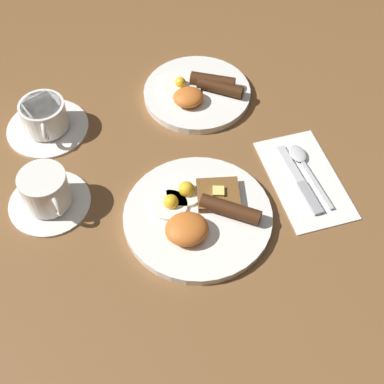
{
  "coord_description": "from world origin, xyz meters",
  "views": [
    {
      "loc": [
        -0.13,
        -0.5,
        0.77
      ],
      "look_at": [
        -0.0,
        0.04,
        0.03
      ],
      "focal_mm": 50.0,
      "sensor_mm": 36.0,
      "label": 1
    }
  ],
  "objects_px": {
    "breakfast_plate_near": "(198,215)",
    "teacup_far": "(45,119)",
    "knife": "(301,183)",
    "breakfast_plate_far": "(198,92)",
    "teacup_near": "(46,193)",
    "spoon": "(302,160)"
  },
  "relations": [
    {
      "from": "breakfast_plate_near",
      "to": "teacup_far",
      "type": "xyz_separation_m",
      "value": [
        -0.23,
        0.28,
        0.01
      ]
    },
    {
      "from": "breakfast_plate_far",
      "to": "knife",
      "type": "distance_m",
      "value": 0.3
    },
    {
      "from": "teacup_near",
      "to": "teacup_far",
      "type": "bearing_deg",
      "value": 86.63
    },
    {
      "from": "teacup_far",
      "to": "knife",
      "type": "bearing_deg",
      "value": -29.91
    },
    {
      "from": "teacup_near",
      "to": "teacup_far",
      "type": "xyz_separation_m",
      "value": [
        0.01,
        0.18,
        -0.01
      ]
    },
    {
      "from": "breakfast_plate_near",
      "to": "teacup_far",
      "type": "bearing_deg",
      "value": 130.18
    },
    {
      "from": "breakfast_plate_near",
      "to": "teacup_far",
      "type": "height_order",
      "value": "teacup_far"
    },
    {
      "from": "knife",
      "to": "spoon",
      "type": "xyz_separation_m",
      "value": [
        0.02,
        0.05,
        0.0
      ]
    },
    {
      "from": "breakfast_plate_near",
      "to": "breakfast_plate_far",
      "type": "xyz_separation_m",
      "value": [
        0.07,
        0.3,
        -0.0
      ]
    },
    {
      "from": "knife",
      "to": "spoon",
      "type": "relative_size",
      "value": 1.05
    },
    {
      "from": "teacup_far",
      "to": "knife",
      "type": "relative_size",
      "value": 0.97
    },
    {
      "from": "breakfast_plate_far",
      "to": "teacup_far",
      "type": "bearing_deg",
      "value": -176.49
    },
    {
      "from": "teacup_far",
      "to": "knife",
      "type": "distance_m",
      "value": 0.5
    },
    {
      "from": "breakfast_plate_near",
      "to": "spoon",
      "type": "bearing_deg",
      "value": 19.17
    },
    {
      "from": "breakfast_plate_near",
      "to": "breakfast_plate_far",
      "type": "relative_size",
      "value": 1.17
    },
    {
      "from": "teacup_near",
      "to": "spoon",
      "type": "height_order",
      "value": "teacup_near"
    },
    {
      "from": "teacup_far",
      "to": "knife",
      "type": "xyz_separation_m",
      "value": [
        0.43,
        -0.25,
        -0.02
      ]
    },
    {
      "from": "knife",
      "to": "breakfast_plate_far",
      "type": "bearing_deg",
      "value": 19.82
    },
    {
      "from": "knife",
      "to": "teacup_near",
      "type": "bearing_deg",
      "value": 76.55
    },
    {
      "from": "breakfast_plate_near",
      "to": "breakfast_plate_far",
      "type": "distance_m",
      "value": 0.31
    },
    {
      "from": "spoon",
      "to": "teacup_near",
      "type": "bearing_deg",
      "value": 81.62
    },
    {
      "from": "teacup_near",
      "to": "knife",
      "type": "bearing_deg",
      "value": -8.39
    }
  ]
}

